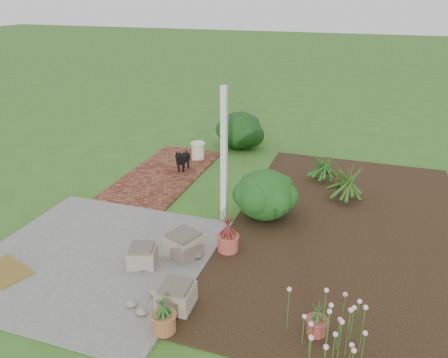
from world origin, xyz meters
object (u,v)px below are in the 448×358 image
(cream_ceramic_urn, at_px, (198,151))
(black_dog, at_px, (182,159))
(stone_trough_near, at_px, (176,297))
(evergreen_shrub, at_px, (265,193))

(cream_ceramic_urn, bearing_deg, black_dog, -94.43)
(stone_trough_near, height_order, evergreen_shrub, evergreen_shrub)
(black_dog, relative_size, cream_ceramic_urn, 1.36)
(black_dog, xyz_separation_m, cream_ceramic_urn, (0.06, 0.82, -0.08))
(stone_trough_near, xyz_separation_m, evergreen_shrub, (0.50, 2.88, 0.31))
(stone_trough_near, distance_m, cream_ceramic_urn, 5.54)
(stone_trough_near, relative_size, black_dog, 0.78)
(black_dog, bearing_deg, stone_trough_near, -64.65)
(stone_trough_near, relative_size, evergreen_shrub, 0.41)
(stone_trough_near, bearing_deg, black_dog, 112.68)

